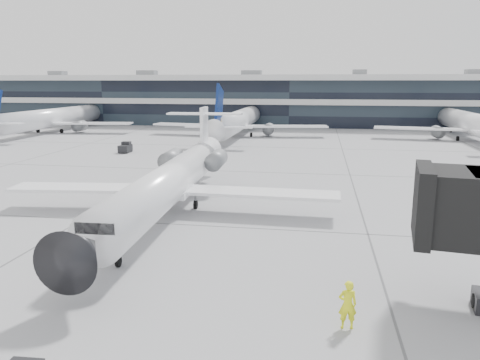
# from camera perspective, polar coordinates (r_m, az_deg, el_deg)

# --- Properties ---
(ground) EXTENTS (220.00, 220.00, 0.00)m
(ground) POSITION_cam_1_polar(r_m,az_deg,el_deg) (32.31, -2.67, -5.68)
(ground) COLOR gray
(ground) RESTS_ON ground
(terminal) EXTENTS (170.00, 22.00, 10.00)m
(terminal) POSITION_cam_1_polar(r_m,az_deg,el_deg) (112.37, 6.38, 9.42)
(terminal) COLOR black
(terminal) RESTS_ON ground
(bg_jet_left) EXTENTS (32.00, 40.00, 9.60)m
(bg_jet_left) POSITION_cam_1_polar(r_m,az_deg,el_deg) (100.00, -21.56, 5.49)
(bg_jet_left) COLOR white
(bg_jet_left) RESTS_ON ground
(bg_jet_center) EXTENTS (32.00, 40.00, 9.60)m
(bg_jet_center) POSITION_cam_1_polar(r_m,az_deg,el_deg) (86.87, -0.07, 5.47)
(bg_jet_center) COLOR white
(bg_jet_center) RESTS_ON ground
(bg_jet_right) EXTENTS (32.00, 40.00, 9.60)m
(bg_jet_right) POSITION_cam_1_polar(r_m,az_deg,el_deg) (89.29, 26.21, 4.42)
(bg_jet_right) COLOR white
(bg_jet_right) RESTS_ON ground
(regional_jet) EXTENTS (25.23, 31.46, 7.27)m
(regional_jet) POSITION_cam_1_polar(r_m,az_deg,el_deg) (35.52, -8.38, -0.04)
(regional_jet) COLOR white
(regional_jet) RESTS_ON ground
(ramp_worker) EXTENTS (0.81, 0.59, 2.04)m
(ramp_worker) POSITION_cam_1_polar(r_m,az_deg,el_deg) (19.81, 12.98, -14.58)
(ramp_worker) COLOR #F3FC1A
(ramp_worker) RESTS_ON ground
(traffic_cone) EXTENTS (0.49, 0.49, 0.62)m
(traffic_cone) POSITION_cam_1_polar(r_m,az_deg,el_deg) (40.30, -7.44, -1.77)
(traffic_cone) COLOR orange
(traffic_cone) RESTS_ON ground
(far_tug) EXTENTS (1.50, 2.40, 1.48)m
(far_tug) POSITION_cam_1_polar(r_m,az_deg,el_deg) (67.62, -13.80, 3.84)
(far_tug) COLOR black
(far_tug) RESTS_ON ground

